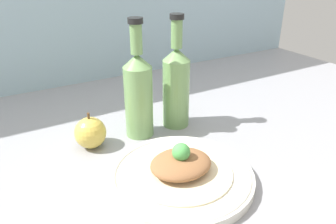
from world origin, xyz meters
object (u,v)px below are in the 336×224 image
Objects in this scene: cider_bottle_right at (176,85)px; apple at (90,133)px; cider_bottle_left at (138,92)px; plate at (181,175)px; plated_food at (181,165)px.

cider_bottle_right is 23.11cm from apple.
apple is at bearing 179.36° from cider_bottle_left.
cider_bottle_left is at bearing 180.00° from cider_bottle_right.
cider_bottle_left is 10.03cm from cider_bottle_right.
plate is 3.31× the size of apple.
cider_bottle_left reaches higher than plated_food.
apple reaches higher than plate.
cider_bottle_right is (11.25, 20.40, 9.51)cm from plate.
cider_bottle_right is at bearing 0.00° from cider_bottle_left.
cider_bottle_right is (11.25, 20.40, 7.14)cm from plated_food.
cider_bottle_left is at bearing 86.59° from plated_food.
cider_bottle_right reaches higher than plated_food.
plate is at bearing -104.04° from plated_food.
plate is 23.27cm from apple.
cider_bottle_left is at bearing 86.59° from plate.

